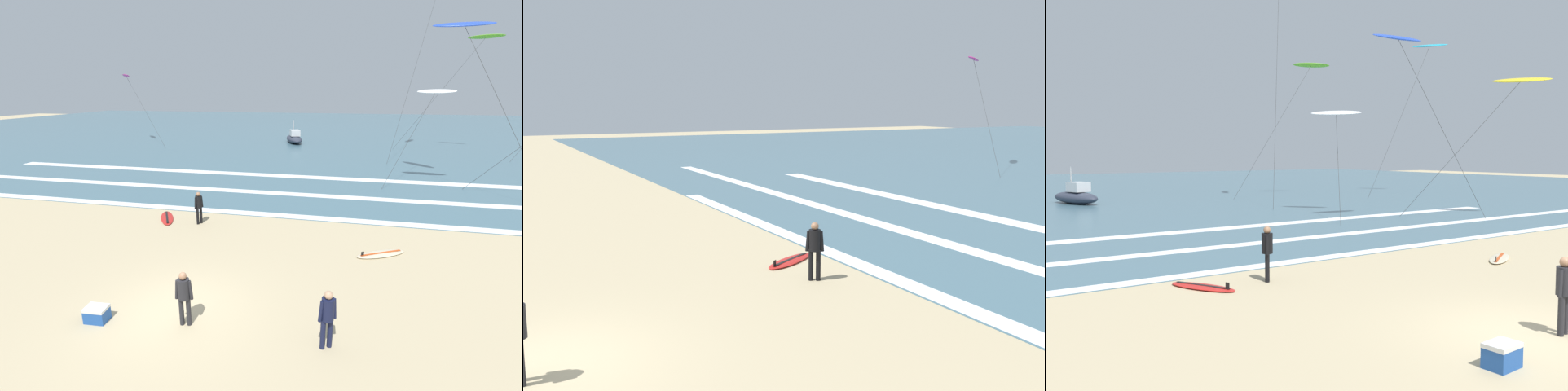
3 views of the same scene
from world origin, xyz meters
TOP-DOWN VIEW (x-y plane):
  - ground_plane at (0.00, 0.00)m, footprint 160.00×160.00m
  - wave_foam_shoreline at (1.06, 8.96)m, footprint 36.78×0.66m
  - wave_foam_mid_break at (-0.76, 13.05)m, footprint 58.91×0.79m
  - surfer_left_far at (-2.01, 6.99)m, footprint 0.34×0.48m
  - surfboard_left_pile at (-3.88, 7.27)m, footprint 1.53×2.13m
  - kite_magenta_distant_high at (-21.41, 32.76)m, footprint 7.97×5.56m

SIDE VIEW (x-z plane):
  - ground_plane at x=0.00m, z-range 0.00..0.00m
  - wave_foam_shoreline at x=1.06m, z-range 0.01..0.02m
  - wave_foam_mid_break at x=-0.76m, z-range 0.01..0.02m
  - surfboard_left_pile at x=-3.88m, z-range -0.08..0.17m
  - surfer_left_far at x=-2.01m, z-range 0.16..1.76m
  - kite_magenta_distant_high at x=-21.41m, z-range 3.85..12.06m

